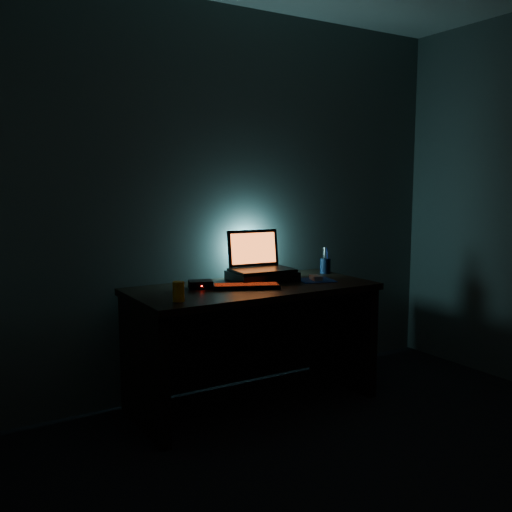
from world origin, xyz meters
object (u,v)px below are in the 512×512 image
(laptop, at_px, (258,261))
(keyboard, at_px, (246,286))
(pen_cup, at_px, (325,266))
(mouse, at_px, (316,278))
(juice_glass, at_px, (178,291))
(router, at_px, (201,284))

(laptop, xyz_separation_m, keyboard, (-0.22, -0.22, -0.11))
(laptop, height_order, pen_cup, laptop)
(laptop, relative_size, mouse, 4.24)
(laptop, height_order, keyboard, laptop)
(keyboard, height_order, mouse, mouse)
(pen_cup, distance_m, juice_glass, 1.30)
(juice_glass, bearing_deg, laptop, 26.89)
(laptop, distance_m, juice_glass, 0.81)
(router, bearing_deg, keyboard, -10.46)
(juice_glass, distance_m, router, 0.39)
(laptop, height_order, mouse, laptop)
(laptop, bearing_deg, router, -164.63)
(keyboard, distance_m, router, 0.27)
(laptop, distance_m, pen_cup, 0.53)
(pen_cup, bearing_deg, keyboard, -165.52)
(laptop, relative_size, pen_cup, 3.83)
(pen_cup, bearing_deg, router, -176.45)
(pen_cup, bearing_deg, laptop, 177.22)
(juice_glass, bearing_deg, router, 46.63)
(laptop, bearing_deg, pen_cup, 1.83)
(laptop, height_order, router, laptop)
(mouse, distance_m, juice_glass, 1.03)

